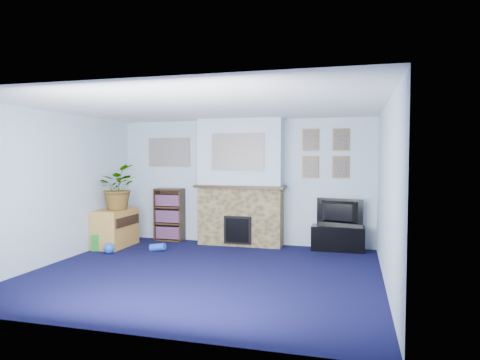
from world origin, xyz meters
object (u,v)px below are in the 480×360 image
(tv_stand, at_px, (338,238))
(television, at_px, (338,212))
(bookshelf, at_px, (170,216))
(sideboard, at_px, (115,228))

(tv_stand, relative_size, television, 1.10)
(bookshelf, distance_m, sideboard, 1.11)
(tv_stand, xyz_separation_m, bookshelf, (-3.32, 0.08, 0.28))
(tv_stand, distance_m, television, 0.46)
(tv_stand, height_order, television, television)
(tv_stand, distance_m, sideboard, 4.13)
(tv_stand, bearing_deg, television, 90.00)
(tv_stand, relative_size, bookshelf, 0.89)
(tv_stand, bearing_deg, sideboard, -169.79)
(sideboard, bearing_deg, tv_stand, 10.21)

